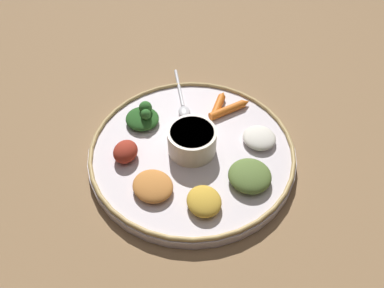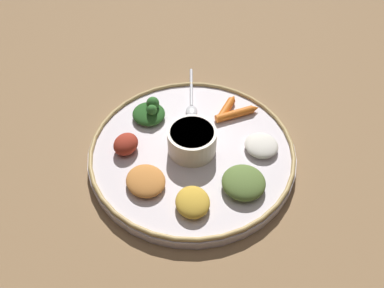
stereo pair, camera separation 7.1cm
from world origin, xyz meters
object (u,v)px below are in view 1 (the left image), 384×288
at_px(center_bowl, 192,140).
at_px(spoon, 182,101).
at_px(carrot_near_spoon, 230,109).
at_px(greens_pile, 143,117).
at_px(carrot_outer, 219,104).

xyz_separation_m(center_bowl, spoon, (0.12, 0.07, -0.02)).
xyz_separation_m(spoon, carrot_near_spoon, (0.01, -0.10, 0.00)).
relative_size(greens_pile, carrot_near_spoon, 1.08).
xyz_separation_m(spoon, greens_pile, (-0.08, 0.05, 0.01)).
relative_size(center_bowl, carrot_near_spoon, 1.07).
height_order(center_bowl, spoon, center_bowl).
relative_size(center_bowl, spoon, 0.64).
xyz_separation_m(center_bowl, greens_pile, (0.03, 0.12, -0.01)).
height_order(spoon, carrot_outer, carrot_outer).
xyz_separation_m(greens_pile, carrot_outer, (0.10, -0.13, -0.01)).
bearing_deg(greens_pile, carrot_outer, -51.69).
relative_size(spoon, carrot_outer, 1.86).
relative_size(greens_pile, carrot_outer, 1.20).
height_order(greens_pile, carrot_outer, greens_pile).
bearing_deg(center_bowl, carrot_outer, -3.33).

